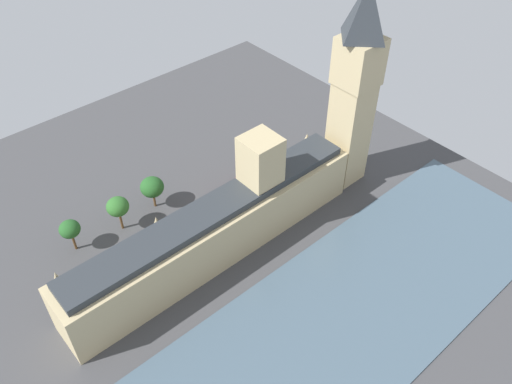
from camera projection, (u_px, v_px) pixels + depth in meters
ground_plane at (211, 247)px, 116.18m from camera, size 140.36×140.36×0.00m
river_thames at (313, 341)px, 98.57m from camera, size 34.27×126.32×0.25m
parliament_building at (221, 225)px, 110.81m from camera, size 10.58×70.36×24.65m
clock_tower at (355, 85)px, 116.56m from camera, size 8.81×8.81×50.84m
double_decker_bus_under_trees at (239, 186)px, 127.11m from camera, size 3.67×10.71×4.75m
car_blue_kerbside at (200, 214)px, 122.69m from camera, size 2.22×4.46×1.74m
car_yellow_cab_leading at (99, 267)px, 110.74m from camera, size 2.23×4.50×1.74m
pedestrian_far_end at (76, 306)px, 103.77m from camera, size 0.66×0.63×1.56m
plane_tree_corner at (70, 229)px, 111.75m from camera, size 4.52×4.52×8.10m
plane_tree_near_tower at (118, 207)px, 115.95m from camera, size 5.05×5.05×8.95m
plane_tree_midblock at (152, 187)px, 121.93m from camera, size 5.53×5.53×8.35m
street_lamp_opposite_hall at (239, 147)px, 134.95m from camera, size 0.56×0.56×7.02m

